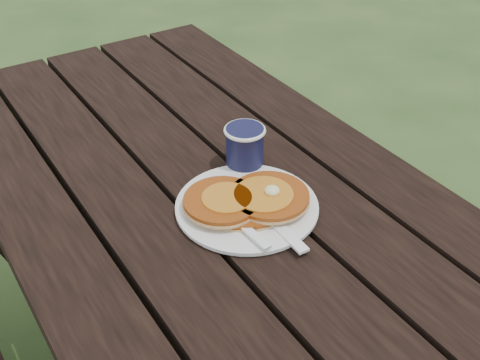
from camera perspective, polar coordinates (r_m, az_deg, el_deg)
plate at (r=1.08m, az=0.65°, el=-2.59°), size 0.25×0.25×0.01m
pancake_stack at (r=1.06m, az=0.71°, el=-1.92°), size 0.22×0.17×0.04m
knife at (r=1.04m, az=3.24°, el=-3.94°), size 0.03×0.18×0.00m
fork at (r=1.01m, az=0.78°, el=-4.78°), size 0.04×0.16×0.01m
coffee_cup at (r=1.16m, az=0.45°, el=3.32°), size 0.08×0.08×0.09m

